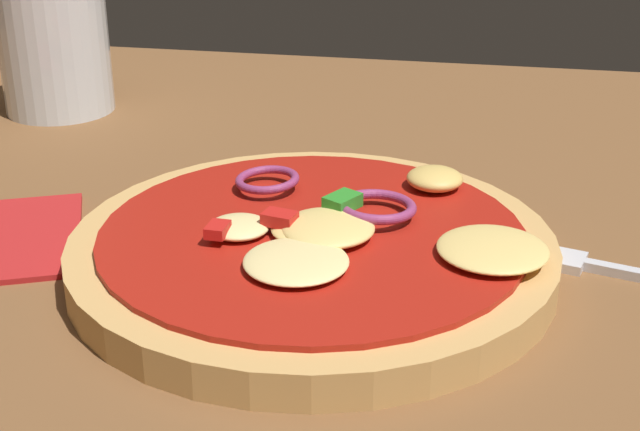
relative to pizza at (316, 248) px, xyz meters
name	(u,v)px	position (x,y,z in m)	size (l,w,h in m)	color
dining_table	(337,338)	(0.02, -0.03, -0.03)	(1.18, 0.88, 0.04)	brown
pizza	(316,248)	(0.00, 0.00, 0.00)	(0.24, 0.24, 0.03)	tan
fork	(637,275)	(0.15, 0.02, -0.01)	(0.17, 0.06, 0.01)	silver
beer_glass	(54,49)	(-0.24, 0.22, 0.04)	(0.08, 0.08, 0.10)	silver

